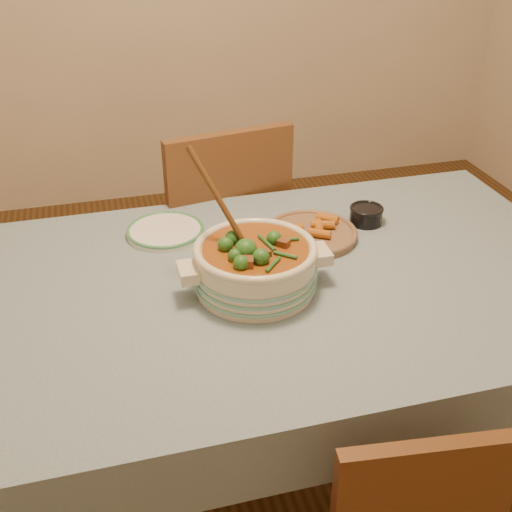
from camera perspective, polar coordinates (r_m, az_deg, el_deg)
The scene contains 7 objects.
floor at distance 2.27m, azimuth 3.13°, elevation -18.04°, with size 4.50×4.50×0.00m, color #3F2912.
dining_table at distance 1.83m, azimuth 3.71°, elevation -4.19°, with size 1.68×1.08×0.76m.
stew_casserole at distance 1.68m, azimuth -0.07°, elevation -0.58°, with size 0.41×0.33×0.38m.
white_plate at distance 1.99m, azimuth -8.06°, elevation 2.25°, with size 0.28×0.28×0.02m.
condiment_bowl at distance 2.06m, azimuth 9.77°, elevation 3.70°, with size 0.13×0.13×0.06m.
fried_plate at distance 1.96m, azimuth 4.91°, elevation 2.14°, with size 0.36×0.36×0.05m.
chair_far at distance 2.43m, azimuth -3.24°, elevation 2.32°, with size 0.53×0.53×0.98m.
Camera 1 is at (-0.50, -1.41, 1.71)m, focal length 45.00 mm.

